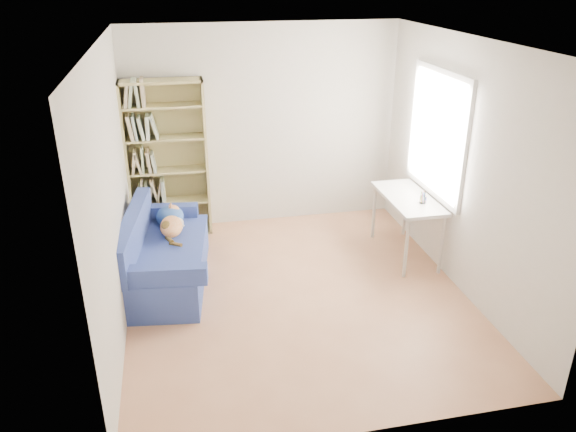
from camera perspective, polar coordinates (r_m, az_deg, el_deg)
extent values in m
plane|color=#AF734F|center=(6.05, 0.93, -7.92)|extent=(4.00, 4.00, 0.00)
cube|color=silver|center=(7.35, -2.47, 9.01)|extent=(3.50, 0.04, 2.60)
cube|color=silver|center=(3.74, 7.87, -6.82)|extent=(3.50, 0.04, 2.60)
cube|color=silver|center=(5.39, -17.46, 2.20)|extent=(0.04, 4.00, 2.60)
cube|color=silver|center=(6.09, 17.36, 4.71)|extent=(0.04, 4.00, 2.60)
cube|color=white|center=(5.17, 1.13, 17.34)|extent=(3.50, 4.00, 0.04)
cube|color=white|center=(6.53, 15.08, 8.10)|extent=(0.01, 1.20, 1.30)
cube|color=navy|center=(6.31, -12.14, -4.89)|extent=(1.00, 1.76, 0.42)
cube|color=navy|center=(6.14, -15.45, -1.74)|extent=(0.36, 1.68, 0.41)
cube|color=navy|center=(6.86, -12.43, 0.35)|extent=(0.80, 0.25, 0.19)
cube|color=navy|center=(5.50, -12.31, -5.90)|extent=(0.80, 0.25, 0.19)
cube|color=navy|center=(6.20, -12.13, -3.03)|extent=(0.96, 1.62, 0.05)
ellipsoid|color=#2A4A87|center=(6.67, -11.91, -0.04)|extent=(0.32, 0.35, 0.24)
ellipsoid|color=#BC5215|center=(6.38, -11.77, -1.05)|extent=(0.26, 0.46, 0.18)
ellipsoid|color=silver|center=(6.51, -11.21, -0.70)|extent=(0.15, 0.20, 0.11)
ellipsoid|color=#3A290F|center=(6.32, -12.08, -0.92)|extent=(0.15, 0.23, 0.09)
sphere|color=#BC5215|center=(6.66, -11.67, 0.45)|extent=(0.16, 0.16, 0.16)
cone|color=#BC5215|center=(6.67, -11.91, 1.15)|extent=(0.06, 0.07, 0.08)
cone|color=#BC5215|center=(6.60, -11.90, 0.91)|extent=(0.07, 0.07, 0.08)
cylinder|color=#2BD784|center=(6.59, -11.68, 0.00)|extent=(0.13, 0.05, 0.13)
cylinder|color=#3A290F|center=(6.17, -11.89, -2.37)|extent=(0.10, 0.18, 0.06)
cube|color=tan|center=(7.20, -16.00, 5.22)|extent=(0.03, 0.31, 1.98)
cube|color=tan|center=(7.19, -8.32, 5.87)|extent=(0.03, 0.31, 1.98)
cube|color=tan|center=(6.94, -12.88, 13.22)|extent=(0.99, 0.31, 0.03)
cube|color=tan|center=(7.54, -11.53, -1.50)|extent=(0.99, 0.31, 0.03)
cube|color=tan|center=(7.32, -12.18, 5.90)|extent=(0.99, 0.02, 1.98)
cube|color=white|center=(6.69, 12.14, 1.78)|extent=(0.52, 1.14, 0.04)
cylinder|color=silver|center=(7.35, 11.82, 0.70)|extent=(0.04, 0.04, 0.71)
cylinder|color=silver|center=(6.50, 15.34, -2.86)|extent=(0.04, 0.04, 0.71)
cylinder|color=silver|center=(7.20, 8.73, 0.43)|extent=(0.04, 0.04, 0.71)
cylinder|color=silver|center=(6.33, 11.92, -3.26)|extent=(0.04, 0.04, 0.71)
cylinder|color=white|center=(6.52, 13.56, 1.65)|extent=(0.08, 0.08, 0.09)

